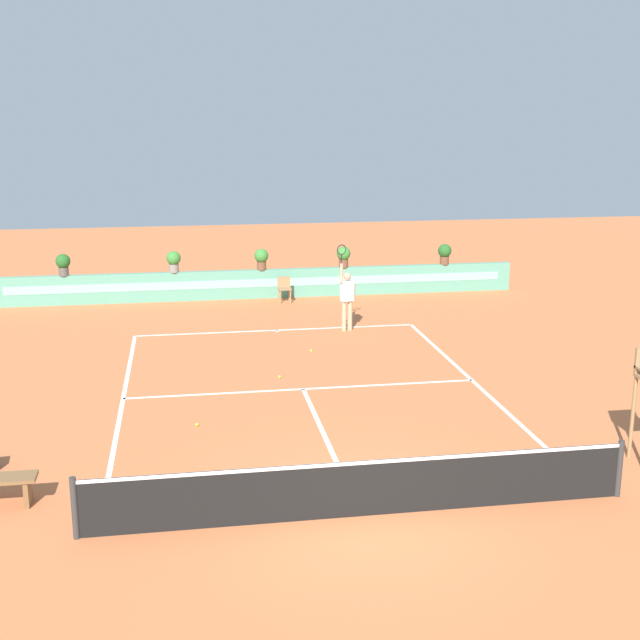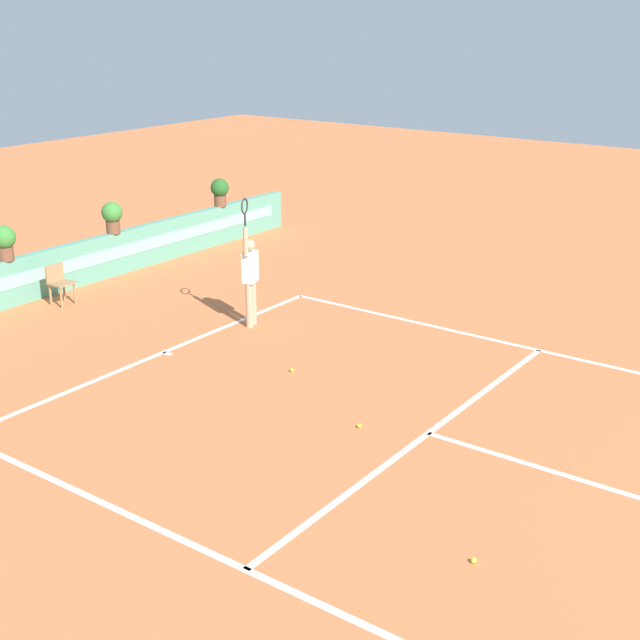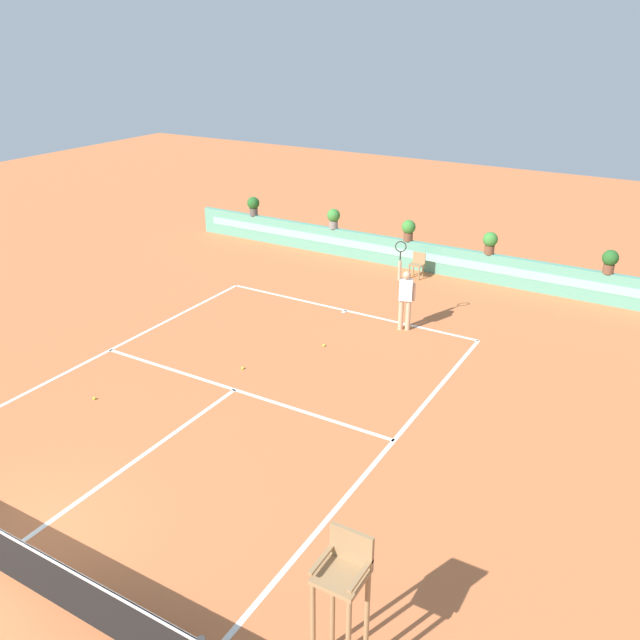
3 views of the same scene
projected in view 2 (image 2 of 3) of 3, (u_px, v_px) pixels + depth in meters
name	position (u px, v px, depth m)	size (l,w,h in m)	color
ground_plane	(452.00, 441.00, 12.63)	(60.00, 60.00, 0.00)	#C66B3D
court_lines	(409.00, 427.00, 13.03)	(8.32, 11.94, 0.01)	white
back_wall_barrier	(9.00, 283.00, 18.23)	(18.00, 0.21, 1.00)	#599E84
ball_kid_chair	(59.00, 282.00, 18.37)	(0.44, 0.44, 0.85)	#99754C
tennis_player	(250.00, 274.00, 16.91)	(0.59, 0.33, 2.58)	tan
tennis_ball_near_baseline	(292.00, 370.00, 15.04)	(0.07, 0.07, 0.07)	#CCE033
tennis_ball_mid_court	(359.00, 426.00, 13.01)	(0.07, 0.07, 0.07)	#CCE033
tennis_ball_by_sideline	(474.00, 560.00, 9.83)	(0.07, 0.07, 0.07)	#CCE033
potted_plant_far_right	(220.00, 190.00, 22.92)	(0.48, 0.48, 0.72)	brown
potted_plant_centre	(4.00, 241.00, 17.93)	(0.48, 0.48, 0.72)	brown
potted_plant_right	(112.00, 215.00, 20.12)	(0.48, 0.48, 0.72)	brown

